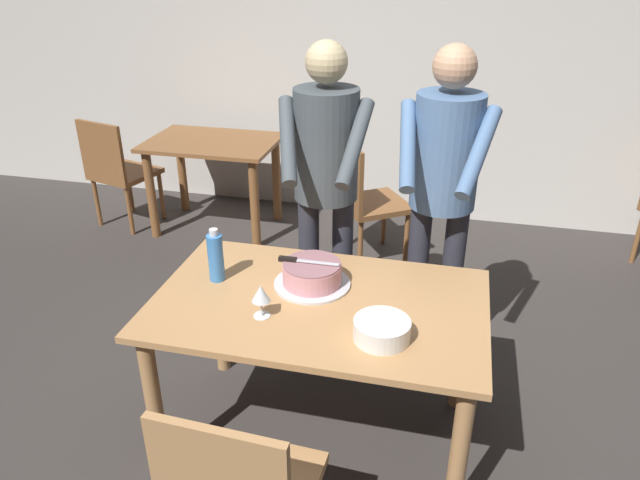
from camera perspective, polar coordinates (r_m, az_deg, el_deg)
name	(u,v)px	position (r m, az deg, el deg)	size (l,w,h in m)	color
ground_plane	(319,433)	(3.00, -0.09, -18.05)	(14.00, 14.00, 0.00)	#383330
back_wall	(401,51)	(4.92, 7.84, 17.53)	(10.00, 0.12, 2.70)	beige
main_dining_table	(319,324)	(2.59, -0.10, -8.08)	(1.41, 0.87, 0.75)	tan
cake_on_platter	(312,275)	(2.61, -0.77, -3.37)	(0.34, 0.34, 0.11)	silver
cake_knife	(296,260)	(2.60, -2.32, -1.96)	(0.27, 0.03, 0.02)	silver
plate_stack	(382,330)	(2.29, 5.96, -8.59)	(0.22, 0.22, 0.08)	white
wine_glass_near	(261,294)	(2.39, -5.71, -5.24)	(0.08, 0.08, 0.14)	silver
water_bottle	(216,257)	(2.67, -10.00, -1.60)	(0.07, 0.07, 0.25)	#387AC6
person_cutting_cake	(326,174)	(2.97, 0.56, 6.32)	(0.46, 0.57, 1.72)	#2D2D38
person_standing_beside	(443,182)	(2.94, 11.76, 5.48)	(0.47, 0.56, 1.72)	#2D2D38
background_table	(214,160)	(4.78, -10.20, 7.53)	(1.00, 0.70, 0.74)	brown
background_chair_0	(117,169)	(5.04, -18.90, 6.47)	(0.54, 0.54, 0.90)	brown
background_chair_1	(365,198)	(4.23, 4.30, 4.09)	(0.61, 0.61, 0.90)	brown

